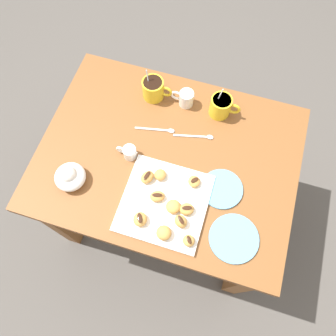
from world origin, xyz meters
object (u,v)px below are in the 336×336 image
(saucer_sky_right, at_px, (234,238))
(beignet_8, at_px, (161,175))
(coffee_mug_yellow_right, at_px, (221,106))
(cream_pitcher_white, at_px, (185,98))
(chocolate_sauce_pitcher, at_px, (129,152))
(beignet_4, at_px, (157,196))
(beignet_6, at_px, (147,177))
(beignet_1, at_px, (181,221))
(saucer_sky_left, at_px, (222,189))
(beignet_0, at_px, (194,182))
(dining_table, at_px, (168,169))
(beignet_5, at_px, (187,209))
(beignet_9, at_px, (140,219))
(coffee_mug_yellow_left, at_px, (154,89))
(beignet_7, at_px, (173,207))
(pastry_plate_square, at_px, (164,203))
(ice_cream_bowl, at_px, (70,176))
(beignet_3, at_px, (164,233))
(beignet_2, at_px, (189,241))

(saucer_sky_right, distance_m, beignet_8, 0.35)
(coffee_mug_yellow_right, height_order, cream_pitcher_white, coffee_mug_yellow_right)
(coffee_mug_yellow_right, height_order, chocolate_sauce_pitcher, coffee_mug_yellow_right)
(coffee_mug_yellow_right, xyz_separation_m, beignet_4, (-0.13, -0.44, -0.02))
(beignet_6, bearing_deg, chocolate_sauce_pitcher, 141.65)
(cream_pitcher_white, bearing_deg, beignet_1, -75.58)
(chocolate_sauce_pitcher, distance_m, beignet_4, 0.21)
(saucer_sky_left, relative_size, beignet_0, 3.35)
(dining_table, distance_m, saucer_sky_left, 0.28)
(saucer_sky_right, relative_size, beignet_0, 3.77)
(beignet_5, bearing_deg, beignet_8, 142.84)
(beignet_9, bearing_deg, coffee_mug_yellow_left, 103.20)
(cream_pitcher_white, relative_size, beignet_4, 1.89)
(coffee_mug_yellow_right, xyz_separation_m, beignet_6, (-0.19, -0.38, -0.02))
(dining_table, distance_m, beignet_7, 0.27)
(coffee_mug_yellow_right, height_order, beignet_5, coffee_mug_yellow_right)
(chocolate_sauce_pitcher, height_order, beignet_0, chocolate_sauce_pitcher)
(cream_pitcher_white, xyz_separation_m, beignet_9, (-0.01, -0.54, -0.01))
(coffee_mug_yellow_left, distance_m, beignet_5, 0.53)
(pastry_plate_square, xyz_separation_m, beignet_6, (-0.09, 0.07, 0.03))
(chocolate_sauce_pitcher, bearing_deg, ice_cream_bowl, -137.20)
(dining_table, bearing_deg, beignet_5, -56.04)
(beignet_9, bearing_deg, beignet_1, 14.12)
(saucer_sky_left, bearing_deg, ice_cream_bowl, -166.62)
(beignet_6, height_order, beignet_7, same)
(dining_table, xyz_separation_m, beignet_8, (0.00, -0.10, 0.17))
(coffee_mug_yellow_left, bearing_deg, beignet_5, -58.83)
(coffee_mug_yellow_right, height_order, beignet_9, coffee_mug_yellow_right)
(ice_cream_bowl, relative_size, beignet_1, 2.35)
(beignet_0, xyz_separation_m, beignet_4, (-0.11, -0.10, 0.00))
(beignet_8, bearing_deg, chocolate_sauce_pitcher, 159.07)
(dining_table, xyz_separation_m, cream_pitcher_white, (-0.01, 0.26, 0.17))
(cream_pitcher_white, bearing_deg, dining_table, -88.73)
(beignet_5, height_order, beignet_7, beignet_7)
(ice_cream_bowl, bearing_deg, beignet_0, 15.02)
(beignet_4, xyz_separation_m, beignet_7, (0.07, -0.02, 0.00))
(coffee_mug_yellow_right, distance_m, chocolate_sauce_pitcher, 0.42)
(beignet_4, bearing_deg, saucer_sky_left, 26.13)
(coffee_mug_yellow_left, relative_size, cream_pitcher_white, 1.33)
(beignet_3, height_order, beignet_8, beignet_3)
(coffee_mug_yellow_right, height_order, beignet_1, coffee_mug_yellow_right)
(beignet_0, xyz_separation_m, beignet_1, (-0.01, -0.16, 0.01))
(chocolate_sauce_pitcher, bearing_deg, beignet_8, -20.93)
(ice_cream_bowl, distance_m, beignet_0, 0.47)
(beignet_0, bearing_deg, ice_cream_bowl, -164.98)
(beignet_8, bearing_deg, ice_cream_bowl, -161.44)
(coffee_mug_yellow_right, xyz_separation_m, beignet_2, (0.02, -0.56, -0.02))
(coffee_mug_yellow_left, height_order, beignet_9, coffee_mug_yellow_left)
(saucer_sky_right, bearing_deg, beignet_3, -165.88)
(beignet_5, distance_m, beignet_9, 0.17)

